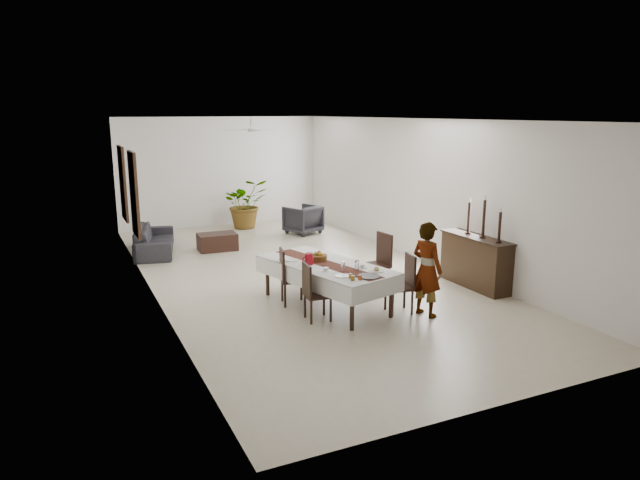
# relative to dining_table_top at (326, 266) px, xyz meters

# --- Properties ---
(floor) EXTENTS (6.00, 12.00, 0.00)m
(floor) POSITION_rel_dining_table_top_xyz_m (0.35, 1.97, -0.73)
(floor) COLOR beige
(floor) RESTS_ON ground
(ceiling) EXTENTS (6.00, 12.00, 0.02)m
(ceiling) POSITION_rel_dining_table_top_xyz_m (0.35, 1.97, 2.47)
(ceiling) COLOR white
(ceiling) RESTS_ON wall_back
(wall_back) EXTENTS (6.00, 0.02, 3.20)m
(wall_back) POSITION_rel_dining_table_top_xyz_m (0.35, 7.97, 0.87)
(wall_back) COLOR white
(wall_back) RESTS_ON floor
(wall_front) EXTENTS (6.00, 0.02, 3.20)m
(wall_front) POSITION_rel_dining_table_top_xyz_m (0.35, -4.03, 0.87)
(wall_front) COLOR white
(wall_front) RESTS_ON floor
(wall_left) EXTENTS (0.02, 12.00, 3.20)m
(wall_left) POSITION_rel_dining_table_top_xyz_m (-2.65, 1.97, 0.87)
(wall_left) COLOR white
(wall_left) RESTS_ON floor
(wall_right) EXTENTS (0.02, 12.00, 3.20)m
(wall_right) POSITION_rel_dining_table_top_xyz_m (3.35, 1.97, 0.87)
(wall_right) COLOR white
(wall_right) RESTS_ON floor
(dining_table_top) EXTENTS (1.60, 2.59, 0.05)m
(dining_table_top) POSITION_rel_dining_table_top_xyz_m (0.00, 0.00, 0.00)
(dining_table_top) COLOR black
(dining_table_top) RESTS_ON table_leg_fl
(table_leg_fl) EXTENTS (0.09, 0.09, 0.70)m
(table_leg_fl) POSITION_rel_dining_table_top_xyz_m (-0.13, -1.22, -0.38)
(table_leg_fl) COLOR black
(table_leg_fl) RESTS_ON floor
(table_leg_fr) EXTENTS (0.09, 0.09, 0.70)m
(table_leg_fr) POSITION_rel_dining_table_top_xyz_m (0.72, -0.99, -0.38)
(table_leg_fr) COLOR black
(table_leg_fr) RESTS_ON floor
(table_leg_bl) EXTENTS (0.09, 0.09, 0.70)m
(table_leg_bl) POSITION_rel_dining_table_top_xyz_m (-0.72, 0.99, -0.38)
(table_leg_bl) COLOR black
(table_leg_bl) RESTS_ON floor
(table_leg_br) EXTENTS (0.09, 0.09, 0.70)m
(table_leg_br) POSITION_rel_dining_table_top_xyz_m (0.13, 1.22, -0.38)
(table_leg_br) COLOR black
(table_leg_br) RESTS_ON floor
(tablecloth_top) EXTENTS (1.82, 2.81, 0.01)m
(tablecloth_top) POSITION_rel_dining_table_top_xyz_m (0.00, 0.00, 0.03)
(tablecloth_top) COLOR silver
(tablecloth_top) RESTS_ON dining_table_top
(tablecloth_drape_left) EXTENTS (0.68, 2.51, 0.30)m
(tablecloth_drape_left) POSITION_rel_dining_table_top_xyz_m (-0.57, -0.15, -0.12)
(tablecloth_drape_left) COLOR white
(tablecloth_drape_left) RESTS_ON dining_table_top
(tablecloth_drape_right) EXTENTS (0.68, 2.51, 0.30)m
(tablecloth_drape_right) POSITION_rel_dining_table_top_xyz_m (0.57, 0.15, -0.12)
(tablecloth_drape_right) COLOR white
(tablecloth_drape_right) RESTS_ON dining_table_top
(tablecloth_drape_near) EXTENTS (1.15, 0.32, 0.30)m
(tablecloth_drape_near) POSITION_rel_dining_table_top_xyz_m (0.34, -1.25, -0.12)
(tablecloth_drape_near) COLOR silver
(tablecloth_drape_near) RESTS_ON dining_table_top
(tablecloth_drape_far) EXTENTS (1.15, 0.32, 0.30)m
(tablecloth_drape_far) POSITION_rel_dining_table_top_xyz_m (-0.34, 1.25, -0.12)
(tablecloth_drape_far) COLOR silver
(tablecloth_drape_far) RESTS_ON dining_table_top
(table_runner) EXTENTS (0.99, 2.52, 0.00)m
(table_runner) POSITION_rel_dining_table_top_xyz_m (0.00, 0.00, 0.04)
(table_runner) COLOR #5B251A
(table_runner) RESTS_ON tablecloth_top
(red_pitcher) EXTENTS (0.18, 0.18, 0.20)m
(red_pitcher) POSITION_rel_dining_table_top_xyz_m (-0.28, 0.08, 0.14)
(red_pitcher) COLOR maroon
(red_pitcher) RESTS_ON tablecloth_top
(pitcher_handle) EXTENTS (0.12, 0.05, 0.12)m
(pitcher_handle) POSITION_rel_dining_table_top_xyz_m (-0.36, 0.06, 0.14)
(pitcher_handle) COLOR maroon
(pitcher_handle) RESTS_ON red_pitcher
(wine_glass_near) EXTENTS (0.07, 0.07, 0.17)m
(wine_glass_near) POSITION_rel_dining_table_top_xyz_m (0.29, -0.60, 0.12)
(wine_glass_near) COLOR silver
(wine_glass_near) RESTS_ON tablecloth_top
(wine_glass_mid) EXTENTS (0.07, 0.07, 0.17)m
(wine_glass_mid) POSITION_rel_dining_table_top_xyz_m (0.05, -0.56, 0.12)
(wine_glass_mid) COLOR silver
(wine_glass_mid) RESTS_ON tablecloth_top
(teacup_right) EXTENTS (0.09, 0.09, 0.06)m
(teacup_right) POSITION_rel_dining_table_top_xyz_m (0.45, -0.50, 0.07)
(teacup_right) COLOR silver
(teacup_right) RESTS_ON saucer_right
(saucer_right) EXTENTS (0.15, 0.15, 0.01)m
(saucer_right) POSITION_rel_dining_table_top_xyz_m (0.45, -0.50, 0.04)
(saucer_right) COLOR white
(saucer_right) RESTS_ON tablecloth_top
(teacup_left) EXTENTS (0.09, 0.09, 0.06)m
(teacup_left) POSITION_rel_dining_table_top_xyz_m (-0.20, -0.42, 0.07)
(teacup_left) COLOR silver
(teacup_left) RESTS_ON saucer_left
(saucer_left) EXTENTS (0.15, 0.15, 0.01)m
(saucer_left) POSITION_rel_dining_table_top_xyz_m (-0.20, -0.42, 0.04)
(saucer_left) COLOR white
(saucer_left) RESTS_ON tablecloth_top
(plate_near_right) EXTENTS (0.24, 0.24, 0.02)m
(plate_near_right) POSITION_rel_dining_table_top_xyz_m (0.56, -0.79, 0.04)
(plate_near_right) COLOR silver
(plate_near_right) RESTS_ON tablecloth_top
(bread_near_right) EXTENTS (0.09, 0.09, 0.09)m
(bread_near_right) POSITION_rel_dining_table_top_xyz_m (0.56, -0.79, 0.07)
(bread_near_right) COLOR tan
(bread_near_right) RESTS_ON plate_near_right
(plate_near_left) EXTENTS (0.24, 0.24, 0.02)m
(plate_near_left) POSITION_rel_dining_table_top_xyz_m (-0.10, -0.81, 0.04)
(plate_near_left) COLOR white
(plate_near_left) RESTS_ON tablecloth_top
(plate_far_left) EXTENTS (0.24, 0.24, 0.02)m
(plate_far_left) POSITION_rel_dining_table_top_xyz_m (-0.45, 0.45, 0.04)
(plate_far_left) COLOR silver
(plate_far_left) RESTS_ON tablecloth_top
(serving_tray) EXTENTS (0.36, 0.36, 0.02)m
(serving_tray) POSITION_rel_dining_table_top_xyz_m (0.27, -1.02, 0.05)
(serving_tray) COLOR #424146
(serving_tray) RESTS_ON tablecloth_top
(jam_jar_a) EXTENTS (0.06, 0.06, 0.08)m
(jam_jar_a) POSITION_rel_dining_table_top_xyz_m (0.07, -1.11, 0.07)
(jam_jar_a) COLOR #8D3D14
(jam_jar_a) RESTS_ON tablecloth_top
(jam_jar_b) EXTENTS (0.06, 0.06, 0.08)m
(jam_jar_b) POSITION_rel_dining_table_top_xyz_m (-0.04, -1.07, 0.07)
(jam_jar_b) COLOR #8F5D14
(jam_jar_b) RESTS_ON tablecloth_top
(jam_jar_c) EXTENTS (0.06, 0.06, 0.08)m
(jam_jar_c) POSITION_rel_dining_table_top_xyz_m (-0.02, -0.96, 0.07)
(jam_jar_c) COLOR brown
(jam_jar_c) RESTS_ON tablecloth_top
(fruit_basket) EXTENTS (0.30, 0.30, 0.10)m
(fruit_basket) POSITION_rel_dining_table_top_xyz_m (-0.02, 0.26, 0.09)
(fruit_basket) COLOR brown
(fruit_basket) RESTS_ON tablecloth_top
(fruit_red) EXTENTS (0.09, 0.09, 0.09)m
(fruit_red) POSITION_rel_dining_table_top_xyz_m (0.01, 0.28, 0.16)
(fruit_red) COLOR #A31021
(fruit_red) RESTS_ON fruit_basket
(fruit_green) EXTENTS (0.08, 0.08, 0.08)m
(fruit_green) POSITION_rel_dining_table_top_xyz_m (-0.06, 0.27, 0.16)
(fruit_green) COLOR olive
(fruit_green) RESTS_ON fruit_basket
(fruit_yellow) EXTENTS (0.08, 0.08, 0.08)m
(fruit_yellow) POSITION_rel_dining_table_top_xyz_m (-0.00, 0.21, 0.16)
(fruit_yellow) COLOR gold
(fruit_yellow) RESTS_ON fruit_basket
(chair_right_near_seat) EXTENTS (0.50, 0.50, 0.05)m
(chair_right_near_seat) POSITION_rel_dining_table_top_xyz_m (0.98, -0.83, -0.28)
(chair_right_near_seat) COLOR black
(chair_right_near_seat) RESTS_ON chair_right_near_leg_fl
(chair_right_near_leg_fl) EXTENTS (0.05, 0.05, 0.42)m
(chair_right_near_leg_fl) POSITION_rel_dining_table_top_xyz_m (1.12, -1.03, -0.52)
(chair_right_near_leg_fl) COLOR black
(chair_right_near_leg_fl) RESTS_ON floor
(chair_right_near_leg_fr) EXTENTS (0.05, 0.05, 0.42)m
(chair_right_near_leg_fr) POSITION_rel_dining_table_top_xyz_m (1.18, -0.69, -0.52)
(chair_right_near_leg_fr) COLOR black
(chair_right_near_leg_fr) RESTS_ON floor
(chair_right_near_leg_bl) EXTENTS (0.05, 0.05, 0.42)m
(chair_right_near_leg_bl) POSITION_rel_dining_table_top_xyz_m (0.77, -0.97, -0.52)
(chair_right_near_leg_bl) COLOR black
(chair_right_near_leg_bl) RESTS_ON floor
(chair_right_near_leg_br) EXTENTS (0.05, 0.05, 0.42)m
(chair_right_near_leg_br) POSITION_rel_dining_table_top_xyz_m (0.84, -0.62, -0.52)
(chair_right_near_leg_br) COLOR black
(chair_right_near_leg_br) RESTS_ON floor
(chair_right_near_back) EXTENTS (0.12, 0.42, 0.54)m
(chair_right_near_back) POSITION_rel_dining_table_top_xyz_m (1.17, -0.87, 0.01)
(chair_right_near_back) COLOR black
(chair_right_near_back) RESTS_ON chair_right_near_seat
(chair_right_far_seat) EXTENTS (0.51, 0.51, 0.05)m
(chair_right_far_seat) POSITION_rel_dining_table_top_xyz_m (1.24, 0.41, -0.24)
(chair_right_far_seat) COLOR black
(chair_right_far_seat) RESTS_ON chair_right_far_leg_fl
(chair_right_far_leg_fl) EXTENTS (0.05, 0.05, 0.46)m
(chair_right_far_leg_fl) POSITION_rel_dining_table_top_xyz_m (1.45, 0.24, -0.50)
(chair_right_far_leg_fl) COLOR black
(chair_right_far_leg_fl) RESTS_ON floor
(chair_right_far_leg_fr) EXTENTS (0.05, 0.05, 0.46)m
(chair_right_far_leg_fr) POSITION_rel_dining_table_top_xyz_m (1.41, 0.62, -0.50)
(chair_right_far_leg_fr) COLOR black
(chair_right_far_leg_fr) RESTS_ON floor
(chair_right_far_leg_bl) EXTENTS (0.05, 0.05, 0.46)m
(chair_right_far_leg_bl) POSITION_rel_dining_table_top_xyz_m (1.07, 0.20, -0.50)
(chair_right_far_leg_bl) COLOR black
(chair_right_far_leg_bl) RESTS_ON floor
(chair_right_far_leg_br) EXTENTS (0.05, 0.05, 0.46)m
(chair_right_far_leg_br) POSITION_rel_dining_table_top_xyz_m (1.03, 0.58, -0.50)
(chair_right_far_leg_br) COLOR black
(chair_right_far_leg_br) RESTS_ON floor
(chair_right_far_back) EXTENTS (0.09, 0.47, 0.59)m
(chair_right_far_back) POSITION_rel_dining_table_top_xyz_m (1.45, 0.43, 0.07)
(chair_right_far_back) COLOR black
(chair_right_far_back) RESTS_ON chair_right_far_seat
(chair_left_near_seat) EXTENTS (0.45, 0.45, 0.05)m
(chair_left_near_seat) POSITION_rel_dining_table_top_xyz_m (-0.42, -0.57, -0.30)
(chair_left_near_seat) COLOR black
(chair_left_near_seat) RESTS_ON chair_left_near_leg_fl
(chair_left_near_leg_fl) EXTENTS (0.04, 0.04, 0.40)m
(chair_left_near_leg_fl) POSITION_rel_dining_table_top_xyz_m (-0.57, -0.39, -0.53)
(chair_left_near_leg_fl) COLOR black
(chair_left_near_leg_fl) RESTS_ON floor
(chair_left_near_leg_fr) EXTENTS (0.04, 0.04, 0.40)m
(chair_left_near_leg_fr) POSITION_rel_dining_table_top_xyz_m (-0.60, -0.72, -0.53)
(chair_left_near_leg_fr) COLOR black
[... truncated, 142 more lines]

